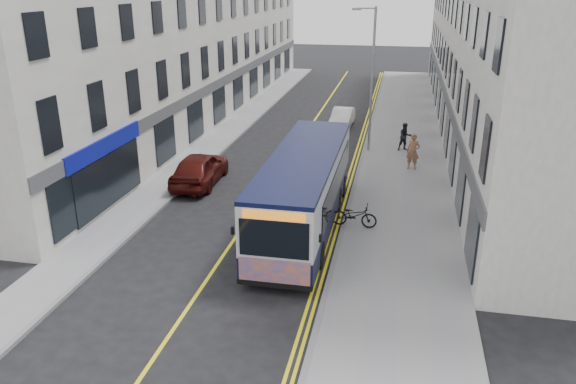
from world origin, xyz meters
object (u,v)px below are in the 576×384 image
at_px(car_white, 342,118).
at_px(car_maroon, 200,168).
at_px(city_bus, 304,188).
at_px(pedestrian_near, 413,152).
at_px(bicycle, 354,215).
at_px(streetlamp, 371,75).
at_px(pedestrian_far, 405,137).

bearing_deg(car_white, car_maroon, -111.48).
height_order(city_bus, car_maroon, city_bus).
height_order(city_bus, pedestrian_near, city_bus).
height_order(bicycle, pedestrian_near, pedestrian_near).
xyz_separation_m(streetlamp, bicycle, (0.23, -10.84, -3.79)).
bearing_deg(streetlamp, pedestrian_far, 11.28).
relative_size(pedestrian_near, car_white, 0.49).
relative_size(bicycle, car_maroon, 0.39).
relative_size(streetlamp, pedestrian_far, 5.05).
bearing_deg(car_white, bicycle, -79.97).
relative_size(streetlamp, city_bus, 0.75).
bearing_deg(car_maroon, city_bus, 143.45).
xyz_separation_m(car_white, car_maroon, (-5.50, -12.62, 0.17)).
xyz_separation_m(bicycle, pedestrian_far, (1.87, 11.26, 0.32)).
bearing_deg(city_bus, bicycle, 7.28).
relative_size(city_bus, pedestrian_far, 6.73).
bearing_deg(pedestrian_near, bicycle, -93.86).
bearing_deg(bicycle, streetlamp, 4.79).
relative_size(city_bus, car_maroon, 2.29).
height_order(streetlamp, bicycle, streetlamp).
bearing_deg(bicycle, pedestrian_near, -12.67).
xyz_separation_m(city_bus, car_maroon, (-5.83, 4.07, -0.90)).
distance_m(city_bus, pedestrian_near, 9.18).
xyz_separation_m(streetlamp, pedestrian_near, (2.52, -2.98, -3.33)).
relative_size(pedestrian_far, car_maroon, 0.34).
bearing_deg(car_maroon, pedestrian_near, -159.80).
bearing_deg(city_bus, car_maroon, 145.05).
distance_m(streetlamp, car_maroon, 10.93).
xyz_separation_m(city_bus, pedestrian_near, (4.26, 8.11, -0.64)).
bearing_deg(pedestrian_near, car_maroon, -145.82).
bearing_deg(streetlamp, bicycle, -88.78).
xyz_separation_m(pedestrian_near, car_white, (-4.58, 8.59, -0.43)).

